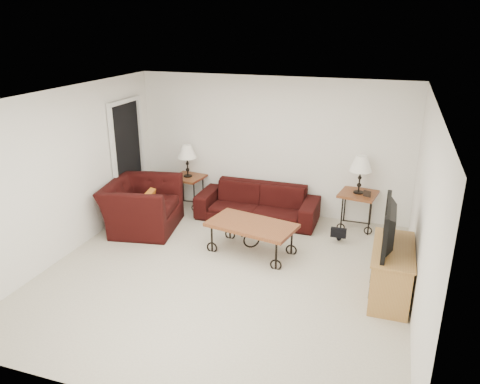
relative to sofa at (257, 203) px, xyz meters
name	(u,v)px	position (x,y,z in m)	size (l,w,h in m)	color
ground	(224,274)	(0.11, -2.02, -0.31)	(5.00, 5.00, 0.00)	beige
wall_back	(271,146)	(0.11, 0.48, 0.94)	(5.00, 0.02, 2.50)	white
wall_front	(121,288)	(0.11, -4.52, 0.94)	(5.00, 0.02, 2.50)	white
wall_left	(66,173)	(-2.39, -2.02, 0.94)	(0.02, 5.00, 2.50)	white
wall_right	(423,215)	(2.61, -2.02, 0.94)	(0.02, 5.00, 2.50)	white
ceiling	(222,97)	(0.11, -2.02, 2.19)	(5.00, 5.00, 0.00)	white
doorway	(128,159)	(-2.36, -0.37, 0.71)	(0.08, 0.94, 2.04)	black
sofa	(257,203)	(0.00, 0.00, 0.00)	(2.15, 0.84, 0.63)	black
side_table_left	(189,191)	(-1.43, 0.18, -0.01)	(0.56, 0.56, 0.61)	brown
side_table_right	(357,211)	(1.73, 0.18, 0.01)	(0.59, 0.59, 0.65)	brown
lamp_left	(187,161)	(-1.43, 0.18, 0.60)	(0.35, 0.35, 0.61)	black
lamp_right	(360,175)	(1.73, 0.18, 0.66)	(0.37, 0.37, 0.65)	black
photo_frame_left	(177,175)	(-1.58, 0.03, 0.35)	(0.12, 0.02, 0.10)	black
photo_frame_right	(367,194)	(1.88, 0.03, 0.39)	(0.13, 0.02, 0.11)	black
coffee_table	(252,238)	(0.29, -1.28, -0.07)	(1.32, 0.71, 0.49)	brown
armchair	(142,206)	(-1.76, -0.99, 0.10)	(1.29, 1.12, 0.84)	black
throw_pillow	(148,202)	(-1.61, -1.04, 0.21)	(0.38, 0.10, 0.38)	#C57419
tv_stand	(391,272)	(2.34, -1.84, 0.03)	(0.48, 1.15, 0.69)	#AE8140
television	(395,227)	(2.32, -1.84, 0.67)	(1.03, 0.13, 0.59)	black
backpack	(340,227)	(1.52, -0.42, -0.07)	(0.38, 0.29, 0.49)	black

